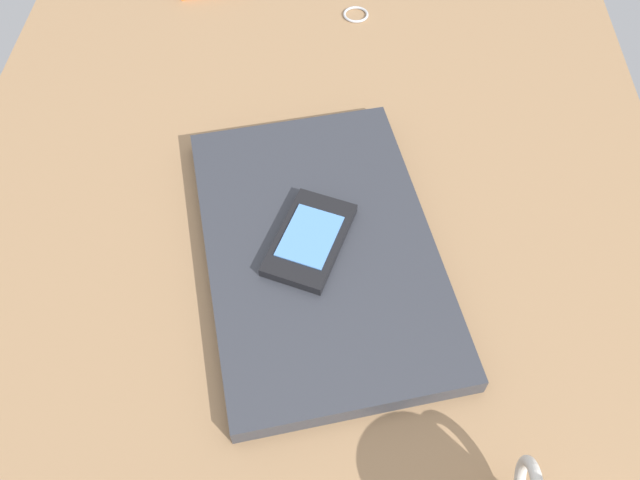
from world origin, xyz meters
The scene contains 4 objects.
desk_surface centered at (0.00, 0.00, 1.50)cm, with size 120.00×80.00×3.00cm, color #9E7751.
laptop_closed centered at (0.42, -1.51, 4.06)cm, with size 35.08×22.57×2.12cm, color #33353D.
cell_phone_on_laptop centered at (-0.17, -0.52, 5.68)cm, with size 12.29×9.44×1.18cm.
key_ring centered at (39.93, -5.08, 3.18)cm, with size 3.51×3.51×0.36cm, color silver.
Camera 1 is at (-37.37, -2.81, 58.32)cm, focal length 36.61 mm.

